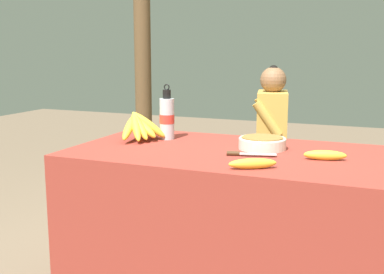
# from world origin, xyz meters

# --- Properties ---
(market_counter) EXTENTS (1.44, 0.79, 0.78)m
(market_counter) POSITION_xyz_m (0.00, 0.00, 0.39)
(market_counter) COLOR maroon
(market_counter) RESTS_ON ground_plane
(banana_bunch_ripe) EXTENTS (0.20, 0.30, 0.16)m
(banana_bunch_ripe) POSITION_xyz_m (-0.50, 0.07, 0.85)
(banana_bunch_ripe) COLOR #4C381E
(banana_bunch_ripe) RESTS_ON market_counter
(serving_bowl) EXTENTS (0.22, 0.22, 0.06)m
(serving_bowl) POSITION_xyz_m (0.11, 0.10, 0.81)
(serving_bowl) COLOR silver
(serving_bowl) RESTS_ON market_counter
(water_bottle) EXTENTS (0.07, 0.07, 0.28)m
(water_bottle) POSITION_xyz_m (-0.39, 0.15, 0.88)
(water_bottle) COLOR silver
(water_bottle) RESTS_ON market_counter
(loose_banana_front) EXTENTS (0.18, 0.13, 0.04)m
(loose_banana_front) POSITION_xyz_m (0.17, -0.28, 0.80)
(loose_banana_front) COLOR gold
(loose_banana_front) RESTS_ON market_counter
(loose_banana_side) EXTENTS (0.18, 0.08, 0.04)m
(loose_banana_side) POSITION_xyz_m (0.41, -0.03, 0.80)
(loose_banana_side) COLOR gold
(loose_banana_side) RESTS_ON market_counter
(knife) EXTENTS (0.21, 0.08, 0.02)m
(knife) POSITION_xyz_m (0.08, -0.08, 0.79)
(knife) COLOR #BCBCC1
(knife) RESTS_ON market_counter
(wooden_bench) EXTENTS (1.86, 0.32, 0.43)m
(wooden_bench) POSITION_xyz_m (-0.20, 1.26, 0.37)
(wooden_bench) COLOR brown
(wooden_bench) RESTS_ON ground_plane
(seated_vendor) EXTENTS (0.45, 0.42, 1.12)m
(seated_vendor) POSITION_xyz_m (-0.14, 1.21, 0.64)
(seated_vendor) COLOR #473828
(seated_vendor) RESTS_ON ground_plane
(banana_bunch_green) EXTENTS (0.16, 0.27, 0.13)m
(banana_bunch_green) POSITION_xyz_m (-0.67, 1.25, 0.49)
(banana_bunch_green) COLOR #4C381E
(banana_bunch_green) RESTS_ON wooden_bench
(support_post_near) EXTENTS (0.14, 0.14, 2.71)m
(support_post_near) POSITION_xyz_m (-1.34, 1.69, 1.35)
(support_post_near) COLOR brown
(support_post_near) RESTS_ON ground_plane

